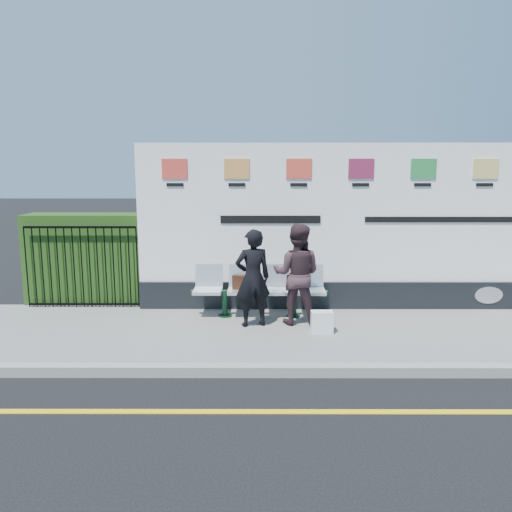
{
  "coord_description": "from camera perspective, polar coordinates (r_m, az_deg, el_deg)",
  "views": [
    {
      "loc": [
        -1.34,
        -5.17,
        2.68
      ],
      "look_at": [
        -1.36,
        2.93,
        1.25
      ],
      "focal_mm": 35.0,
      "sensor_mm": 36.0,
      "label": 1
    }
  ],
  "objects": [
    {
      "name": "handbag_brown",
      "position": [
        8.64,
        -1.61,
        -3.01
      ],
      "size": [
        0.34,
        0.22,
        0.25
      ],
      "primitive_type": "cube",
      "rotation": [
        0.0,
        0.0,
        -0.29
      ],
      "color": "black",
      "rests_on": "bench"
    },
    {
      "name": "hedge",
      "position": [
        10.15,
        -18.47,
        -0.21
      ],
      "size": [
        2.35,
        0.7,
        1.7
      ],
      "primitive_type": "cube",
      "color": "#244815",
      "rests_on": "pavement"
    },
    {
      "name": "carrier_bag_white",
      "position": [
        7.98,
        7.54,
        -7.49
      ],
      "size": [
        0.34,
        0.21,
        0.34
      ],
      "primitive_type": "cube",
      "color": "silver",
      "rests_on": "pavement"
    },
    {
      "name": "pavement",
      "position": [
        8.21,
        9.62,
        -8.74
      ],
      "size": [
        14.0,
        3.0,
        0.12
      ],
      "primitive_type": "cube",
      "color": "slate",
      "rests_on": "ground"
    },
    {
      "name": "railing",
      "position": [
        9.74,
        -19.28,
        -1.14
      ],
      "size": [
        2.05,
        0.06,
        1.54
      ],
      "primitive_type": null,
      "color": "black",
      "rests_on": "pavement"
    },
    {
      "name": "woman_right",
      "position": [
        8.24,
        4.69,
        -2.09
      ],
      "size": [
        0.93,
        0.8,
        1.67
      ],
      "primitive_type": "imported",
      "rotation": [
        0.0,
        0.0,
        2.92
      ],
      "color": "#39252A",
      "rests_on": "pavement"
    },
    {
      "name": "kerb",
      "position": [
        6.83,
        11.71,
        -12.68
      ],
      "size": [
        14.0,
        0.18,
        0.14
      ],
      "primitive_type": "cube",
      "color": "gray",
      "rests_on": "ground"
    },
    {
      "name": "billboard",
      "position": [
        9.29,
        11.55,
        2.01
      ],
      "size": [
        8.0,
        0.3,
        3.0
      ],
      "color": "black",
      "rests_on": "pavement"
    },
    {
      "name": "woman_left",
      "position": [
        8.1,
        -0.37,
        -2.53
      ],
      "size": [
        0.67,
        0.53,
        1.6
      ],
      "primitive_type": "imported",
      "rotation": [
        0.0,
        0.0,
        3.41
      ],
      "color": "black",
      "rests_on": "pavement"
    },
    {
      "name": "bench",
      "position": [
        8.73,
        0.36,
        -5.37
      ],
      "size": [
        2.28,
        0.62,
        0.49
      ],
      "primitive_type": null,
      "rotation": [
        0.0,
        0.0,
        -0.01
      ],
      "color": "silver",
      "rests_on": "pavement"
    },
    {
      "name": "yellow_line",
      "position": [
        5.97,
        13.67,
        -16.92
      ],
      "size": [
        14.0,
        0.1,
        0.01
      ],
      "primitive_type": "cube",
      "color": "yellow",
      "rests_on": "ground"
    },
    {
      "name": "ground",
      "position": [
        5.97,
        13.67,
        -16.95
      ],
      "size": [
        80.0,
        80.0,
        0.0
      ],
      "primitive_type": "plane",
      "color": "black"
    }
  ]
}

